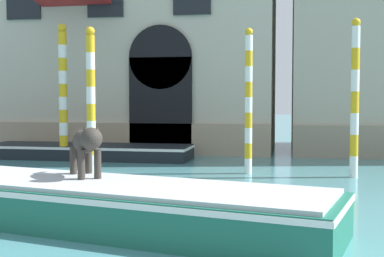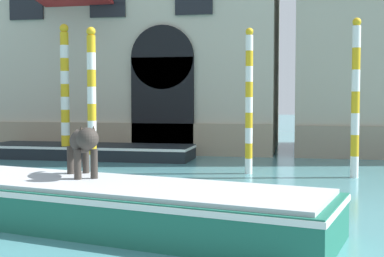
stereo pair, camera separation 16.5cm
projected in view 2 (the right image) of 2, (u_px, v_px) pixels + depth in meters
The scene contains 7 objects.
boat_foreground at pixel (64, 199), 8.37m from camera, with size 8.66×3.78×0.68m.
dog_on_deck at pixel (83, 143), 8.53m from camera, with size 0.82×1.11×0.84m.
boat_moored_near_palazzo at pixel (91, 151), 17.09m from camera, with size 6.59×1.78×0.45m.
mooring_pole_0 at pixel (65, 92), 16.38m from camera, with size 0.27×0.27×4.19m.
mooring_pole_1 at pixel (356, 98), 12.88m from camera, with size 0.21×0.21×3.86m.
mooring_pole_3 at pixel (249, 101), 13.57m from camera, with size 0.20×0.20×3.71m.
mooring_pole_4 at pixel (92, 99), 14.05m from camera, with size 0.24×0.24×3.79m.
Camera 2 is at (7.25, -1.38, 1.95)m, focal length 50.00 mm.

